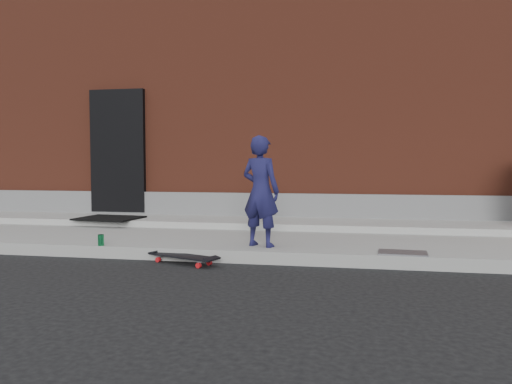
# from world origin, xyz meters

# --- Properties ---
(ground) EXTENTS (80.00, 80.00, 0.00)m
(ground) POSITION_xyz_m (0.00, 0.00, 0.00)
(ground) COLOR black
(ground) RESTS_ON ground
(sidewalk) EXTENTS (20.00, 3.00, 0.15)m
(sidewalk) POSITION_xyz_m (0.00, 1.50, 0.07)
(sidewalk) COLOR gray
(sidewalk) RESTS_ON ground
(apron) EXTENTS (20.00, 1.20, 0.10)m
(apron) POSITION_xyz_m (0.00, 2.40, 0.20)
(apron) COLOR gray
(apron) RESTS_ON sidewalk
(building) EXTENTS (20.00, 8.10, 5.00)m
(building) POSITION_xyz_m (-0.00, 6.99, 2.50)
(building) COLOR maroon
(building) RESTS_ON ground
(child) EXTENTS (0.58, 0.48, 1.36)m
(child) POSITION_xyz_m (0.55, 0.38, 0.83)
(child) COLOR #171640
(child) RESTS_ON sidewalk
(skateboard) EXTENTS (0.91, 0.55, 0.10)m
(skateboard) POSITION_xyz_m (-0.28, -0.12, 0.08)
(skateboard) COLOR red
(skateboard) RESTS_ON ground
(soda_can) EXTENTS (0.09, 0.09, 0.14)m
(soda_can) POSITION_xyz_m (-1.41, 0.05, 0.22)
(soda_can) COLOR #1A8344
(soda_can) RESTS_ON sidewalk
(doormat) EXTENTS (1.04, 0.88, 0.03)m
(doormat) POSITION_xyz_m (-2.30, 2.00, 0.26)
(doormat) COLOR black
(doormat) RESTS_ON apron
(utility_plate) EXTENTS (0.56, 0.38, 0.02)m
(utility_plate) POSITION_xyz_m (2.23, 0.20, 0.16)
(utility_plate) COLOR #5C5D62
(utility_plate) RESTS_ON sidewalk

